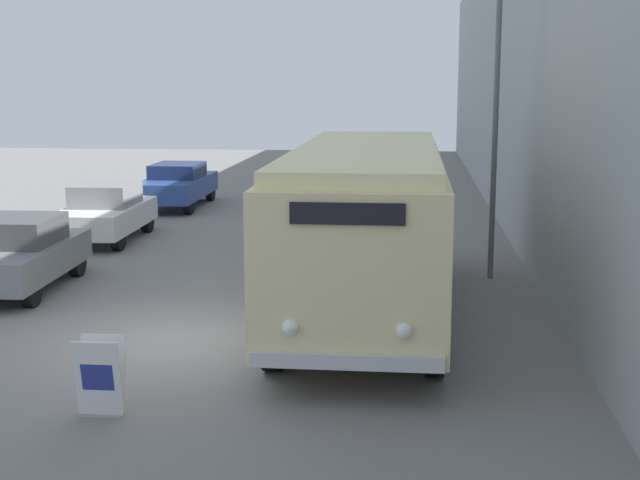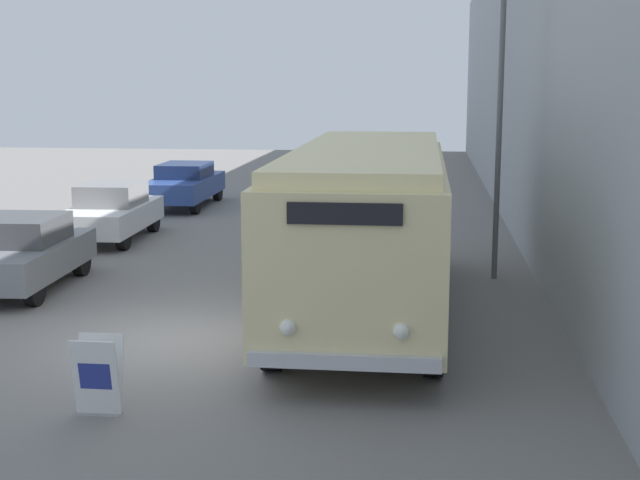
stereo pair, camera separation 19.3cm
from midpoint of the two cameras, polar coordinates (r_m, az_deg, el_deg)
ground_plane at (r=14.98m, az=-8.94°, el=-6.35°), size 80.00×80.00×0.00m
building_wall_right at (r=23.96m, az=13.34°, el=10.08°), size 0.30×60.00×8.58m
vintage_bus at (r=16.19m, az=3.45°, el=1.36°), size 2.68×9.86×3.06m
sign_board at (r=11.85m, az=-13.57°, el=-8.51°), size 0.60×0.38×1.02m
streetlamp at (r=19.20m, az=11.81°, el=10.43°), size 0.36×0.36×6.81m
parked_car_near at (r=19.19m, az=-18.47°, el=-0.78°), size 2.13×4.16×1.49m
parked_car_mid at (r=24.41m, az=-12.98°, el=1.78°), size 1.88×4.22×1.51m
parked_car_far at (r=30.41m, az=-8.49°, el=3.56°), size 1.86×4.67×1.46m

